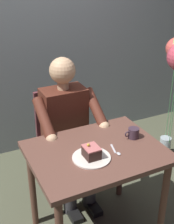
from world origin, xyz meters
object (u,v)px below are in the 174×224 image
object	(u,v)px
chair	(61,136)
dessert_spoon	(116,151)
seated_person	(68,130)
cake_slice	(91,152)
dining_table	(96,163)
coffee_cup	(133,133)

from	to	relation	value
chair	dessert_spoon	world-z (taller)	chair
seated_person	cake_slice	distance (m)	0.60
dining_table	dessert_spoon	size ratio (longest dim) A/B	6.39
seated_person	chair	bearing A→B (deg)	-90.00
coffee_cup	dessert_spoon	world-z (taller)	coffee_cup
coffee_cup	dessert_spoon	bearing A→B (deg)	27.23
chair	coffee_cup	bearing A→B (deg)	116.00
dining_table	chair	xyz separation A→B (m)	(0.00, -0.68, -0.14)
dining_table	cake_slice	world-z (taller)	cake_slice
dining_table	seated_person	distance (m)	0.50
dessert_spoon	dining_table	bearing A→B (deg)	-35.95
cake_slice	dessert_spoon	xyz separation A→B (m)	(-0.18, 0.01, -0.04)
cake_slice	coffee_cup	xyz separation A→B (m)	(-0.39, -0.10, -0.01)
cake_slice	dining_table	bearing A→B (deg)	-136.04
seated_person	dessert_spoon	size ratio (longest dim) A/B	8.80
chair	cake_slice	bearing A→B (deg)	84.28
chair	cake_slice	size ratio (longest dim) A/B	8.00
chair	seated_person	xyz separation A→B (m)	(0.00, 0.17, 0.15)
dining_table	chair	bearing A→B (deg)	-90.00
seated_person	coffee_cup	xyz separation A→B (m)	(-0.32, 0.48, 0.13)
dining_table	chair	world-z (taller)	chair
chair	dessert_spoon	distance (m)	0.80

